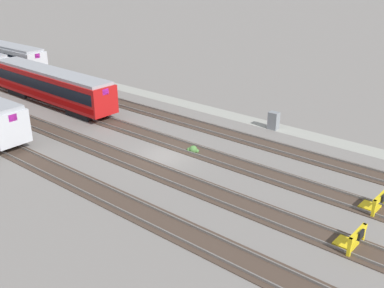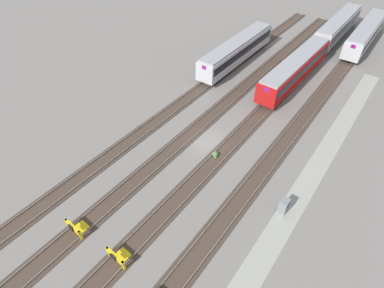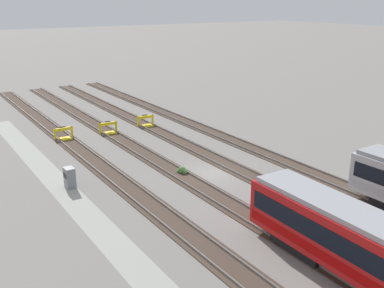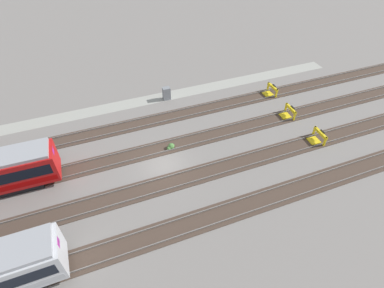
{
  "view_description": "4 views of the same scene",
  "coord_description": "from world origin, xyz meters",
  "px_view_note": "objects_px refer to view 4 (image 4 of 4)",
  "views": [
    {
      "loc": [
        -22.17,
        23.42,
        14.59
      ],
      "look_at": [
        -2.87,
        0.0,
        1.8
      ],
      "focal_mm": 42.0,
      "sensor_mm": 36.0,
      "label": 1
    },
    {
      "loc": [
        -21.07,
        -13.71,
        22.85
      ],
      "look_at": [
        -2.87,
        0.0,
        1.8
      ],
      "focal_mm": 28.0,
      "sensor_mm": 36.0,
      "label": 2
    },
    {
      "loc": [
        28.2,
        -20.32,
        13.85
      ],
      "look_at": [
        -2.87,
        0.0,
        1.8
      ],
      "focal_mm": 42.0,
      "sensor_mm": 36.0,
      "label": 3
    },
    {
      "loc": [
        4.6,
        19.6,
        21.05
      ],
      "look_at": [
        -2.87,
        0.0,
        1.8
      ],
      "focal_mm": 28.0,
      "sensor_mm": 36.0,
      "label": 4
    }
  ],
  "objects_px": {
    "bumper_stop_nearest_track": "(270,91)",
    "electrical_cabinet": "(166,93)",
    "bumper_stop_middle_track": "(317,137)",
    "bumper_stop_near_inner_track": "(288,113)",
    "weed_clump": "(171,147)"
  },
  "relations": [
    {
      "from": "weed_clump",
      "to": "bumper_stop_near_inner_track",
      "type": "bearing_deg",
      "value": -178.43
    },
    {
      "from": "bumper_stop_nearest_track",
      "to": "electrical_cabinet",
      "type": "xyz_separation_m",
      "value": [
        12.56,
        -3.66,
        0.29
      ]
    },
    {
      "from": "bumper_stop_nearest_track",
      "to": "electrical_cabinet",
      "type": "bearing_deg",
      "value": -16.25
    },
    {
      "from": "bumper_stop_nearest_track",
      "to": "weed_clump",
      "type": "relative_size",
      "value": 2.18
    },
    {
      "from": "bumper_stop_middle_track",
      "to": "bumper_stop_nearest_track",
      "type": "bearing_deg",
      "value": -91.2
    },
    {
      "from": "bumper_stop_middle_track",
      "to": "electrical_cabinet",
      "type": "relative_size",
      "value": 1.25
    },
    {
      "from": "bumper_stop_near_inner_track",
      "to": "bumper_stop_middle_track",
      "type": "bearing_deg",
      "value": 94.45
    },
    {
      "from": "bumper_stop_middle_track",
      "to": "weed_clump",
      "type": "distance_m",
      "value": 15.27
    },
    {
      "from": "bumper_stop_nearest_track",
      "to": "bumper_stop_middle_track",
      "type": "bearing_deg",
      "value": 88.8
    },
    {
      "from": "weed_clump",
      "to": "electrical_cabinet",
      "type": "bearing_deg",
      "value": -104.59
    },
    {
      "from": "bumper_stop_near_inner_track",
      "to": "electrical_cabinet",
      "type": "xyz_separation_m",
      "value": [
        11.99,
        -8.36,
        0.29
      ]
    },
    {
      "from": "bumper_stop_nearest_track",
      "to": "weed_clump",
      "type": "xyz_separation_m",
      "value": [
        14.84,
        5.09,
        -0.27
      ]
    },
    {
      "from": "bumper_stop_near_inner_track",
      "to": "weed_clump",
      "type": "relative_size",
      "value": 2.18
    },
    {
      "from": "bumper_stop_near_inner_track",
      "to": "electrical_cabinet",
      "type": "relative_size",
      "value": 1.26
    },
    {
      "from": "bumper_stop_nearest_track",
      "to": "weed_clump",
      "type": "bearing_deg",
      "value": 18.93
    }
  ]
}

